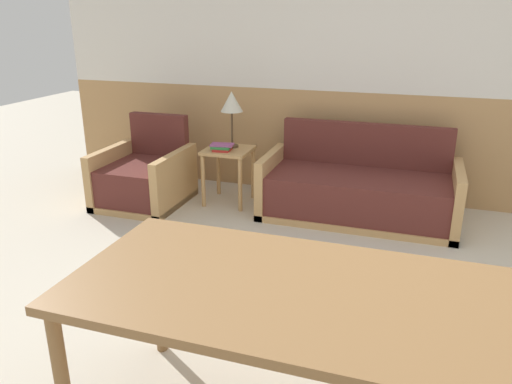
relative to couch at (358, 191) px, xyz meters
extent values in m
plane|color=beige|center=(0.22, -2.04, -0.25)|extent=(16.00, 16.00, 0.00)
cube|color=tan|center=(0.22, 0.59, 0.28)|extent=(7.20, 0.06, 1.07)
cube|color=silver|center=(0.22, 0.59, 1.63)|extent=(7.20, 0.06, 1.63)
cube|color=tan|center=(0.00, -0.02, -0.22)|extent=(1.76, 0.80, 0.06)
cube|color=#5B2823|center=(0.00, -0.04, -0.02)|extent=(1.60, 0.72, 0.35)
cube|color=#5B2823|center=(0.00, 0.33, 0.37)|extent=(1.60, 0.10, 0.41)
cube|color=tan|center=(-0.84, -0.02, 0.02)|extent=(0.08, 0.80, 0.55)
cube|color=tan|center=(0.84, -0.02, 0.02)|extent=(0.08, 0.80, 0.55)
cube|color=tan|center=(-2.07, -0.31, -0.22)|extent=(0.78, 0.84, 0.06)
cube|color=#5B2823|center=(-2.07, -0.33, -0.02)|extent=(0.62, 0.76, 0.35)
cube|color=#5B2823|center=(-2.07, 0.06, 0.37)|extent=(0.62, 0.10, 0.43)
cube|color=tan|center=(-2.42, -0.31, 0.02)|extent=(0.08, 0.84, 0.55)
cube|color=tan|center=(-1.72, -0.31, 0.02)|extent=(0.08, 0.84, 0.55)
cube|color=tan|center=(-1.28, -0.02, 0.29)|extent=(0.44, 0.44, 0.03)
cylinder|color=tan|center=(-1.47, -0.21, 0.01)|extent=(0.04, 0.04, 0.52)
cylinder|color=tan|center=(-1.09, -0.21, 0.01)|extent=(0.04, 0.04, 0.52)
cylinder|color=tan|center=(-1.47, 0.18, 0.01)|extent=(0.04, 0.04, 0.52)
cylinder|color=tan|center=(-1.09, 0.18, 0.01)|extent=(0.04, 0.04, 0.52)
cylinder|color=#4C3823|center=(-1.26, 0.06, 0.31)|extent=(0.12, 0.12, 0.02)
cylinder|color=#4C3823|center=(-1.26, 0.06, 0.49)|extent=(0.02, 0.02, 0.33)
cone|color=beige|center=(-1.26, 0.06, 0.75)|extent=(0.22, 0.22, 0.19)
cube|color=#B22823|center=(-1.31, -0.10, 0.31)|extent=(0.17, 0.17, 0.02)
cube|color=#2D7F3D|center=(-1.32, -0.09, 0.34)|extent=(0.20, 0.17, 0.02)
cube|color=#994C84|center=(-1.31, -0.09, 0.36)|extent=(0.23, 0.16, 0.02)
cube|color=olive|center=(0.15, -2.72, 0.50)|extent=(1.97, 0.90, 0.04)
cylinder|color=olive|center=(-0.78, -2.33, 0.11)|extent=(0.06, 0.06, 0.74)
camera|label=1|loc=(0.47, -4.41, 1.54)|focal=35.00mm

